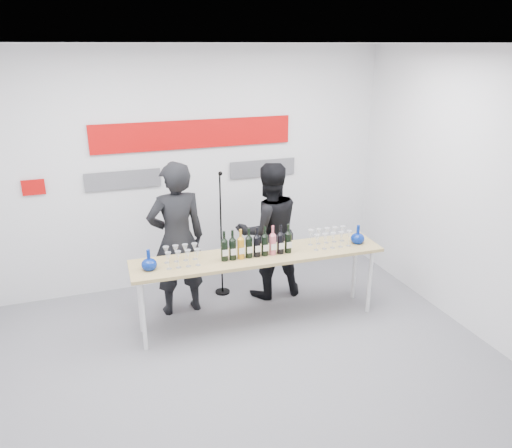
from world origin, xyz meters
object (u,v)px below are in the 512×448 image
tasting_table (259,259)px  presenter_right (269,231)px  presenter_left (177,239)px  mic_stand (222,258)px

tasting_table → presenter_right: bearing=62.2°
tasting_table → presenter_right: 0.70m
presenter_left → mic_stand: 0.77m
tasting_table → presenter_right: presenter_right is taller
presenter_right → mic_stand: (-0.54, 0.21, -0.36)m
presenter_left → presenter_right: size_ratio=1.07×
mic_stand → presenter_right: bearing=-16.8°
mic_stand → tasting_table: bearing=-72.1°
tasting_table → mic_stand: (-0.20, 0.81, -0.28)m
tasting_table → mic_stand: size_ratio=1.75×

